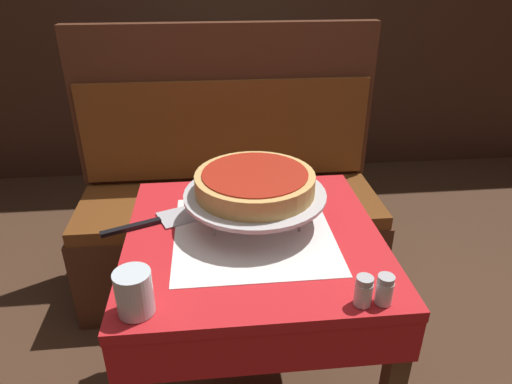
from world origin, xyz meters
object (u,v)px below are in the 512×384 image
(pizza_server, at_px, (158,221))
(pepper_shaker, at_px, (385,290))
(dining_table_front, at_px, (254,263))
(dining_table_rear, at_px, (239,107))
(water_glass_near, at_px, (134,292))
(booth_bench, at_px, (230,220))
(deep_dish_pizza, at_px, (255,183))
(salt_shaker, at_px, (363,291))
(pizza_pan_stand, at_px, (255,195))
(condiment_caddy, at_px, (244,78))

(pizza_server, height_order, pepper_shaker, pepper_shaker)
(dining_table_front, relative_size, dining_table_rear, 0.99)
(pizza_server, distance_m, water_glass_near, 0.38)
(booth_bench, distance_m, pizza_server, 0.82)
(deep_dish_pizza, bearing_deg, pizza_server, 175.79)
(salt_shaker, relative_size, pepper_shaker, 1.01)
(water_glass_near, relative_size, salt_shaker, 1.42)
(deep_dish_pizza, xyz_separation_m, pepper_shaker, (0.25, -0.38, -0.09))
(water_glass_near, xyz_separation_m, pepper_shaker, (0.55, -0.03, -0.02))
(water_glass_near, bearing_deg, dining_table_rear, 79.42)
(water_glass_near, xyz_separation_m, salt_shaker, (0.50, -0.03, -0.02))
(pizza_pan_stand, xyz_separation_m, condiment_caddy, (0.09, 1.60, -0.04))
(deep_dish_pizza, bearing_deg, pizza_pan_stand, 90.00)
(dining_table_front, distance_m, water_glass_near, 0.44)
(dining_table_rear, height_order, booth_bench, booth_bench)
(booth_bench, relative_size, pizza_server, 4.62)
(dining_table_front, height_order, pizza_pan_stand, pizza_pan_stand)
(dining_table_front, height_order, deep_dish_pizza, deep_dish_pizza)
(dining_table_rear, xyz_separation_m, salt_shaker, (0.15, -1.92, 0.15))
(deep_dish_pizza, height_order, pizza_server, deep_dish_pizza)
(pizza_server, xyz_separation_m, water_glass_near, (-0.01, -0.38, 0.05))
(pizza_pan_stand, height_order, deep_dish_pizza, deep_dish_pizza)
(pepper_shaker, bearing_deg, water_glass_near, 177.20)
(dining_table_rear, relative_size, salt_shaker, 10.34)
(pizza_pan_stand, xyz_separation_m, deep_dish_pizza, (0.00, -0.00, 0.04))
(dining_table_rear, height_order, salt_shaker, salt_shaker)
(dining_table_rear, xyz_separation_m, pizza_pan_stand, (-0.06, -1.54, 0.20))
(booth_bench, xyz_separation_m, pizza_pan_stand, (0.05, -0.70, 0.49))
(booth_bench, height_order, condiment_caddy, booth_bench)
(condiment_caddy, bearing_deg, booth_bench, -98.87)
(condiment_caddy, bearing_deg, deep_dish_pizza, -93.33)
(dining_table_front, bearing_deg, booth_bench, 92.82)
(dining_table_front, relative_size, water_glass_near, 7.22)
(dining_table_front, relative_size, salt_shaker, 10.25)
(dining_table_front, bearing_deg, dining_table_rear, 87.63)
(pizza_server, relative_size, condiment_caddy, 1.81)
(booth_bench, bearing_deg, pepper_shaker, -74.40)
(pizza_pan_stand, relative_size, pizza_server, 1.40)
(pizza_pan_stand, relative_size, water_glass_near, 3.94)
(salt_shaker, bearing_deg, dining_table_front, 124.22)
(salt_shaker, height_order, condiment_caddy, condiment_caddy)
(water_glass_near, relative_size, pepper_shaker, 1.43)
(salt_shaker, bearing_deg, pizza_server, 140.45)
(deep_dish_pizza, height_order, pepper_shaker, deep_dish_pizza)
(dining_table_front, bearing_deg, pizza_pan_stand, 80.85)
(dining_table_front, distance_m, condiment_caddy, 1.68)
(deep_dish_pizza, height_order, condiment_caddy, condiment_caddy)
(dining_table_front, distance_m, pizza_pan_stand, 0.20)
(booth_bench, distance_m, salt_shaker, 1.19)
(dining_table_front, distance_m, pizza_server, 0.31)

